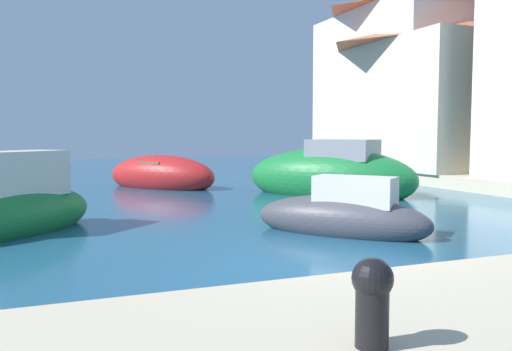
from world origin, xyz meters
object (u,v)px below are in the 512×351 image
(moored_boat_4, at_px, (161,176))
(waterfront_building_far, at_px, (401,79))
(moored_boat_1, at_px, (8,209))
(waterfront_building_annex, at_px, (421,95))
(moored_boat_2, at_px, (330,176))
(mooring_bollard, at_px, (372,297))
(moored_boat_3, at_px, (342,216))

(moored_boat_4, height_order, waterfront_building_far, waterfront_building_far)
(moored_boat_1, bearing_deg, waterfront_building_annex, 164.68)
(moored_boat_2, relative_size, mooring_bollard, 9.45)
(waterfront_building_annex, xyz_separation_m, mooring_bollard, (-14.70, -17.92, -3.10))
(moored_boat_3, bearing_deg, waterfront_building_far, -79.25)
(moored_boat_3, height_order, waterfront_building_far, waterfront_building_far)
(moored_boat_4, height_order, mooring_bollard, moored_boat_4)
(moored_boat_1, height_order, moored_boat_2, moored_boat_2)
(moored_boat_3, bearing_deg, mooring_bollard, 112.00)
(moored_boat_1, xyz_separation_m, moored_boat_2, (9.61, 3.82, 0.13))
(waterfront_building_annex, relative_size, waterfront_building_far, 1.12)
(moored_boat_3, distance_m, waterfront_building_annex, 16.65)
(waterfront_building_annex, bearing_deg, moored_boat_4, -176.51)
(moored_boat_4, relative_size, waterfront_building_far, 0.53)
(moored_boat_1, bearing_deg, moored_boat_4, -162.67)
(moored_boat_1, distance_m, moored_boat_4, 9.76)
(moored_boat_1, distance_m, mooring_bollard, 9.14)
(moored_boat_3, height_order, mooring_bollard, moored_boat_3)
(moored_boat_4, height_order, waterfront_building_annex, waterfront_building_annex)
(moored_boat_1, relative_size, waterfront_building_far, 0.44)
(waterfront_building_annex, bearing_deg, moored_boat_1, -152.24)
(moored_boat_1, bearing_deg, moored_boat_3, 115.76)
(moored_boat_3, distance_m, mooring_bollard, 7.11)
(waterfront_building_annex, height_order, waterfront_building_far, waterfront_building_far)
(moored_boat_3, relative_size, waterfront_building_annex, 0.34)
(moored_boat_2, bearing_deg, waterfront_building_annex, -93.10)
(moored_boat_3, distance_m, waterfront_building_far, 17.98)
(moored_boat_1, relative_size, moored_boat_3, 1.14)
(mooring_bollard, bearing_deg, moored_boat_3, 60.95)
(moored_boat_3, xyz_separation_m, waterfront_building_far, (11.26, 13.28, 4.52))
(moored_boat_3, relative_size, moored_boat_4, 0.73)
(moored_boat_1, xyz_separation_m, moored_boat_3, (6.35, -2.46, -0.15))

